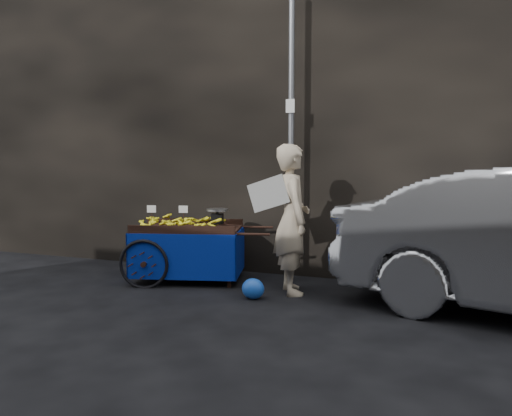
% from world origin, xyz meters
% --- Properties ---
extents(ground, '(80.00, 80.00, 0.00)m').
position_xyz_m(ground, '(0.00, 0.00, 0.00)').
color(ground, black).
rests_on(ground, ground).
extents(building_wall, '(13.50, 2.00, 5.00)m').
position_xyz_m(building_wall, '(0.39, 2.60, 2.50)').
color(building_wall, black).
rests_on(building_wall, ground).
extents(street_pole, '(0.12, 0.10, 4.00)m').
position_xyz_m(street_pole, '(0.30, 1.30, 2.01)').
color(street_pole, slate).
rests_on(street_pole, ground).
extents(banana_cart, '(2.14, 1.37, 1.08)m').
position_xyz_m(banana_cart, '(-1.08, 0.80, 0.66)').
color(banana_cart, black).
rests_on(banana_cart, ground).
extents(vendor, '(0.92, 0.81, 1.87)m').
position_xyz_m(vendor, '(0.50, 0.67, 0.94)').
color(vendor, '#BFAB8E').
rests_on(vendor, ground).
extents(plastic_bag, '(0.28, 0.22, 0.25)m').
position_xyz_m(plastic_bag, '(0.16, 0.22, 0.13)').
color(plastic_bag, blue).
rests_on(plastic_bag, ground).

